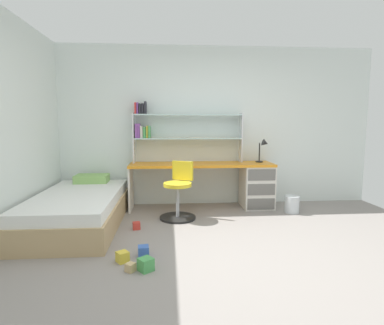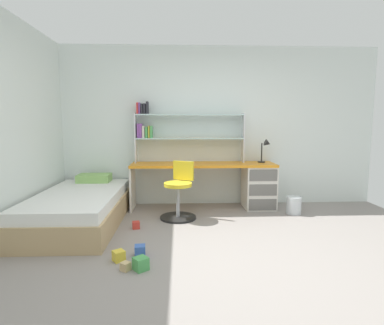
# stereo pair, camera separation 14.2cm
# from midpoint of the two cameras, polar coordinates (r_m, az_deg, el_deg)

# --- Properties ---
(ground_plane) EXTENTS (5.71, 5.45, 0.02)m
(ground_plane) POSITION_cam_midpoint_polar(r_m,az_deg,el_deg) (3.31, 7.11, -17.31)
(ground_plane) COLOR gray
(room_shell) EXTENTS (5.71, 5.45, 2.62)m
(room_shell) POSITION_cam_midpoint_polar(r_m,az_deg,el_deg) (4.18, -11.41, 6.34)
(room_shell) COLOR silver
(room_shell) RESTS_ON ground_plane
(desk) EXTENTS (2.28, 0.56, 0.73)m
(desk) POSITION_cam_midpoint_polar(r_m,az_deg,el_deg) (5.10, 9.85, -3.54)
(desk) COLOR orange
(desk) RESTS_ON ground_plane
(bookshelf_hutch) EXTENTS (1.77, 0.22, 0.98)m
(bookshelf_hutch) POSITION_cam_midpoint_polar(r_m,az_deg,el_deg) (5.06, -2.27, 6.38)
(bookshelf_hutch) COLOR silver
(bookshelf_hutch) RESTS_ON desk
(desk_lamp) EXTENTS (0.20, 0.17, 0.38)m
(desk_lamp) POSITION_cam_midpoint_polar(r_m,az_deg,el_deg) (5.17, 14.21, 2.76)
(desk_lamp) COLOR black
(desk_lamp) RESTS_ON desk
(swivel_chair) EXTENTS (0.52, 0.52, 0.81)m
(swivel_chair) POSITION_cam_midpoint_polar(r_m,az_deg,el_deg) (4.50, -1.50, -6.13)
(swivel_chair) COLOR black
(swivel_chair) RESTS_ON ground_plane
(bed_platform) EXTENTS (1.08, 2.07, 0.56)m
(bed_platform) POSITION_cam_midpoint_polar(r_m,az_deg,el_deg) (4.50, -19.01, -7.90)
(bed_platform) COLOR tan
(bed_platform) RESTS_ON ground_plane
(waste_bin) EXTENTS (0.22, 0.22, 0.26)m
(waste_bin) POSITION_cam_midpoint_polar(r_m,az_deg,el_deg) (5.02, 18.95, -7.42)
(waste_bin) COLOR silver
(waste_bin) RESTS_ON ground_plane
(toy_block_green_0) EXTENTS (0.17, 0.17, 0.12)m
(toy_block_green_0) POSITION_cam_midpoint_polar(r_m,az_deg,el_deg) (3.07, -8.00, -17.90)
(toy_block_green_0) COLOR #479E51
(toy_block_green_0) RESTS_ON ground_plane
(toy_block_red_1) EXTENTS (0.11, 0.11, 0.09)m
(toy_block_red_1) POSITION_cam_midpoint_polar(r_m,az_deg,el_deg) (4.18, -9.25, -11.26)
(toy_block_red_1) COLOR red
(toy_block_red_1) RESTS_ON ground_plane
(toy_block_yellow_2) EXTENTS (0.15, 0.15, 0.11)m
(toy_block_yellow_2) POSITION_cam_midpoint_polar(r_m,az_deg,el_deg) (3.29, -12.03, -16.40)
(toy_block_yellow_2) COLOR gold
(toy_block_yellow_2) RESTS_ON ground_plane
(toy_block_blue_3) EXTENTS (0.12, 0.12, 0.11)m
(toy_block_blue_3) POSITION_cam_midpoint_polar(r_m,az_deg,el_deg) (3.37, -8.27, -15.68)
(toy_block_blue_3) COLOR #3860B7
(toy_block_blue_3) RESTS_ON ground_plane
(toy_block_natural_4) EXTENTS (0.11, 0.11, 0.08)m
(toy_block_natural_4) POSITION_cam_midpoint_polar(r_m,az_deg,el_deg) (3.09, -10.75, -18.21)
(toy_block_natural_4) COLOR tan
(toy_block_natural_4) RESTS_ON ground_plane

